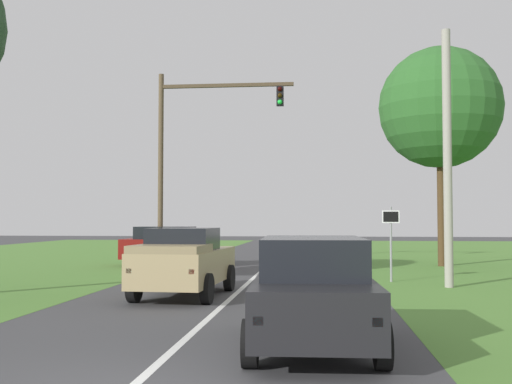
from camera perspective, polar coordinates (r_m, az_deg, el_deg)
name	(u,v)px	position (r m, az deg, el deg)	size (l,w,h in m)	color
ground_plane	(237,293)	(18.65, -1.76, -9.28)	(120.00, 120.00, 0.00)	#424244
red_suv_near	(313,290)	(10.71, 5.30, -9.00)	(2.28, 4.60, 1.88)	black
pickup_truck_lead	(184,261)	(17.68, -6.64, -6.39)	(2.38, 4.92, 1.95)	tan
traffic_light	(191,142)	(28.86, -6.05, 4.58)	(6.32, 0.40, 8.99)	brown
keep_moving_sign	(391,234)	(22.14, 12.35, -3.80)	(0.60, 0.09, 2.63)	gray
oak_tree_right	(440,108)	(30.62, 16.62, 7.46)	(5.72, 5.72, 10.32)	#4C351E
crossing_suv_far	(169,245)	(29.35, -8.06, -4.90)	(4.40, 2.13, 1.85)	maroon
utility_pole_right	(447,157)	(20.95, 17.26, 3.07)	(0.28, 0.28, 8.39)	#9E998E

